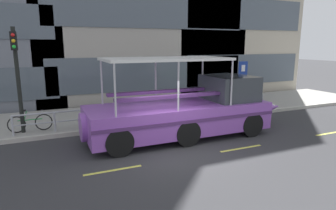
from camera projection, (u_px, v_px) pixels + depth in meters
ground_plane at (171, 149)px, 10.68m from camera, size 120.00×120.00×0.00m
sidewalk at (129, 114)px, 15.69m from camera, size 32.00×4.80×0.18m
curb_edge at (144, 125)px, 13.46m from camera, size 32.00×0.18×0.18m
lane_centreline at (183, 158)px, 9.79m from camera, size 25.80×0.12×0.01m
curb_guardrail at (159, 109)px, 13.98m from camera, size 12.74×0.09×0.86m
traffic_light_pole at (17, 70)px, 11.52m from camera, size 0.24×0.46×4.29m
parking_sign at (242, 77)px, 16.39m from camera, size 0.60×0.12×2.68m
leaned_bicycle at (30, 123)px, 12.15m from camera, size 1.74×0.46×0.96m
duck_tour_boat at (190, 111)px, 12.14m from camera, size 9.38×2.67×3.28m
pedestrian_near_bow at (203, 91)px, 16.35m from camera, size 0.31×0.45×1.72m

